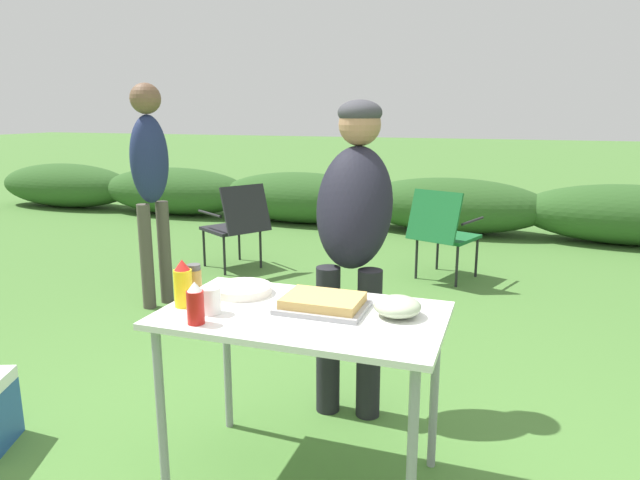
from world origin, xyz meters
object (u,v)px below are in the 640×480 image
object	(u,v)px
folding_table	(303,331)
paper_cup_stack	(210,300)
spice_jar	(195,283)
standing_person_in_dark_puffer	(150,172)
ketchup_bottle	(195,304)
camp_chair_near_hedge	(442,230)
mixing_bowl	(397,306)
camp_chair_green_behind_table	(237,222)
plate_stack	(242,290)
mustard_bottle	(183,284)
standing_person_in_olive_jacket	(354,223)
food_tray	(323,303)

from	to	relation	value
folding_table	paper_cup_stack	xyz separation A→B (m)	(-0.33, -0.13, 0.13)
spice_jar	standing_person_in_dark_puffer	world-z (taller)	standing_person_in_dark_puffer
ketchup_bottle	standing_person_in_dark_puffer	bearing A→B (deg)	128.58
standing_person_in_dark_puffer	camp_chair_near_hedge	size ratio (longest dim) A/B	2.05
spice_jar	ketchup_bottle	xyz separation A→B (m)	(0.14, -0.23, 0.00)
folding_table	mixing_bowl	bearing A→B (deg)	12.64
spice_jar	camp_chair_green_behind_table	bearing A→B (deg)	114.08
paper_cup_stack	spice_jar	size ratio (longest dim) A/B	0.67
folding_table	plate_stack	world-z (taller)	plate_stack
ketchup_bottle	mustard_bottle	distance (m)	0.21
spice_jar	standing_person_in_olive_jacket	world-z (taller)	standing_person_in_olive_jacket
ketchup_bottle	standing_person_in_dark_puffer	distance (m)	2.47
food_tray	standing_person_in_dark_puffer	distance (m)	2.54
folding_table	camp_chair_near_hedge	world-z (taller)	camp_chair_near_hedge
food_tray	camp_chair_near_hedge	xyz separation A→B (m)	(0.10, 3.03, -0.30)
standing_person_in_dark_puffer	camp_chair_near_hedge	world-z (taller)	standing_person_in_dark_puffer
food_tray	folding_table	bearing A→B (deg)	-139.55
camp_chair_green_behind_table	plate_stack	bearing A→B (deg)	-120.21
standing_person_in_olive_jacket	food_tray	bearing A→B (deg)	-90.00
spice_jar	camp_chair_near_hedge	distance (m)	3.18
mixing_bowl	mustard_bottle	distance (m)	0.85
spice_jar	mustard_bottle	xyz separation A→B (m)	(-0.00, -0.08, 0.02)
folding_table	standing_person_in_dark_puffer	distance (m)	2.54
mixing_bowl	plate_stack	bearing A→B (deg)	175.54
mixing_bowl	camp_chair_near_hedge	distance (m)	3.03
standing_person_in_olive_jacket	camp_chair_near_hedge	xyz separation A→B (m)	(0.15, 2.39, -0.50)
folding_table	camp_chair_green_behind_table	size ratio (longest dim) A/B	1.32
standing_person_in_olive_jacket	ketchup_bottle	bearing A→B (deg)	-115.03
mustard_bottle	standing_person_in_dark_puffer	distance (m)	2.26
folding_table	spice_jar	bearing A→B (deg)	-179.11
plate_stack	mixing_bowl	world-z (taller)	mixing_bowl
mixing_bowl	paper_cup_stack	xyz separation A→B (m)	(-0.69, -0.21, 0.01)
ketchup_bottle	folding_table	bearing A→B (deg)	36.03
standing_person_in_dark_puffer	standing_person_in_olive_jacket	bearing A→B (deg)	-99.40
folding_table	paper_cup_stack	distance (m)	0.38
mixing_bowl	camp_chair_near_hedge	world-z (taller)	camp_chair_near_hedge
camp_chair_near_hedge	camp_chair_green_behind_table	bearing A→B (deg)	-151.47
plate_stack	mixing_bowl	size ratio (longest dim) A/B	1.39
mustard_bottle	mixing_bowl	bearing A→B (deg)	11.47
mixing_bowl	mustard_bottle	xyz separation A→B (m)	(-0.83, -0.17, 0.05)
food_tray	mixing_bowl	bearing A→B (deg)	4.78
standing_person_in_olive_jacket	mustard_bottle	bearing A→B (deg)	-126.90
plate_stack	mustard_bottle	distance (m)	0.28
mixing_bowl	camp_chair_green_behind_table	world-z (taller)	camp_chair_green_behind_table
camp_chair_near_hedge	plate_stack	bearing A→B (deg)	-79.06
food_tray	mustard_bottle	size ratio (longest dim) A/B	1.77
spice_jar	folding_table	bearing A→B (deg)	0.89
mustard_bottle	standing_person_in_olive_jacket	distance (m)	0.93
spice_jar	mixing_bowl	bearing A→B (deg)	6.00
folding_table	spice_jar	xyz separation A→B (m)	(-0.47, -0.01, 0.15)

